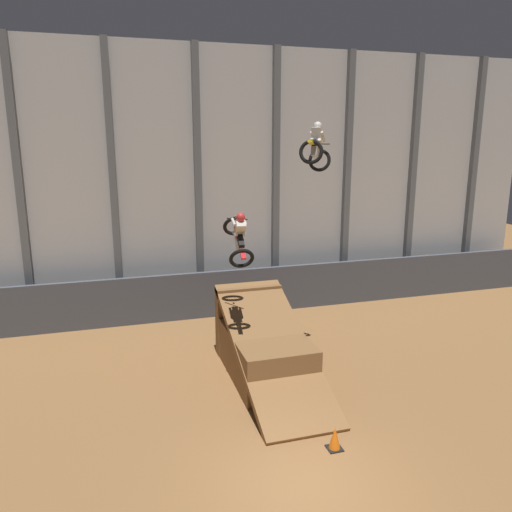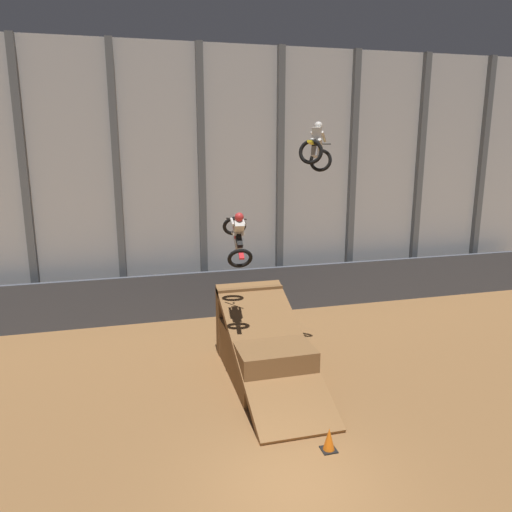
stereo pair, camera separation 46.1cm
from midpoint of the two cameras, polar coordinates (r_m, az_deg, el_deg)
ground_plane at (r=11.77m, az=4.25°, el=-24.84°), size 60.00×60.00×0.00m
arena_back_wall at (r=21.06m, az=-7.35°, el=8.30°), size 32.00×0.40×10.98m
lower_barrier at (r=20.83m, az=-6.46°, el=-4.43°), size 31.36×0.20×1.94m
dirt_ramp at (r=16.07m, az=-0.07°, el=-10.27°), size 2.25×5.84×2.54m
rider_bike_left_air at (r=14.62m, az=-2.88°, el=2.25°), size 0.88×1.85×1.70m
rider_bike_right_air at (r=15.78m, az=6.02°, el=12.10°), size 1.52×1.76×1.59m
traffic_cone_near_ramp at (r=12.79m, az=7.91°, el=-19.95°), size 0.36×0.36×0.58m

